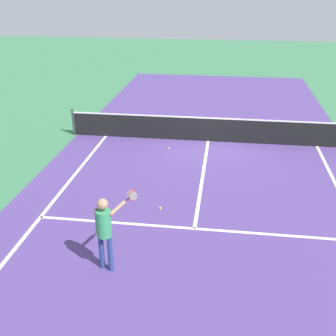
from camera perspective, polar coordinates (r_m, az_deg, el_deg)
The scene contains 9 objects.
ground_plane at distance 16.65m, azimuth 5.41°, elevation 3.62°, with size 60.00×60.00×0.00m, color #38724C.
court_surface_inbounds at distance 16.65m, azimuth 5.41°, elevation 3.62°, with size 10.62×24.40×0.00m, color #4C387A.
line_sideline_left at distance 12.21m, azimuth -15.91°, elevation -5.26°, with size 0.10×11.89×0.01m, color white.
line_service_near at distance 10.89m, azimuth 3.58°, elevation -8.13°, with size 8.22×0.10×0.01m, color white.
line_center_service at distance 13.70m, azimuth 4.69°, elevation -1.01°, with size 0.10×6.40×0.01m, color white.
net at distance 16.48m, azimuth 5.48°, elevation 5.23°, with size 10.94×0.09×1.07m.
player_near at distance 9.04m, azimuth -8.48°, elevation -7.67°, with size 0.75×1.15×1.73m.
tennis_ball_mid_court at distance 11.70m, azimuth -1.06°, elevation -5.42°, with size 0.07×0.07×0.07m, color #CCE033.
tennis_ball_near_net at distance 15.76m, azimuth 0.07°, elevation 2.65°, with size 0.07×0.07×0.07m, color #CCE033.
Camera 1 is at (0.62, -15.59, 5.81)m, focal length 45.35 mm.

